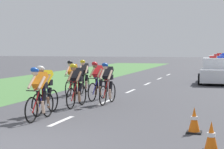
# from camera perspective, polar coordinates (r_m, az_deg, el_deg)

# --- Properties ---
(ground_plane) EXTENTS (160.00, 160.00, 0.00)m
(ground_plane) POSITION_cam_1_polar(r_m,az_deg,el_deg) (8.71, -15.38, -9.97)
(ground_plane) COLOR #424247
(grass_verge) EXTENTS (7.00, 60.00, 0.01)m
(grass_verge) POSITION_cam_1_polar(r_m,az_deg,el_deg) (24.00, -10.93, -1.09)
(grass_verge) COLOR #4C7F42
(grass_verge) RESTS_ON ground
(lane_markings_centre) EXTENTS (0.14, 25.60, 0.01)m
(lane_markings_centre) POSITION_cam_1_polar(r_m,az_deg,el_deg) (18.72, 2.71, -2.43)
(lane_markings_centre) COLOR white
(lane_markings_centre) RESTS_ON ground
(cyclist_lead) EXTENTS (0.42, 1.72, 1.56)m
(cyclist_lead) POSITION_cam_1_polar(r_m,az_deg,el_deg) (11.38, -10.53, -2.63)
(cyclist_lead) COLOR black
(cyclist_lead) RESTS_ON ground
(cyclist_second) EXTENTS (0.42, 1.72, 1.56)m
(cyclist_second) POSITION_cam_1_polar(r_m,az_deg,el_deg) (12.32, -9.73, -2.12)
(cyclist_second) COLOR black
(cyclist_second) RESTS_ON ground
(cyclist_third) EXTENTS (0.42, 1.72, 1.56)m
(cyclist_third) POSITION_cam_1_polar(r_m,az_deg,el_deg) (13.65, -5.21, -1.50)
(cyclist_third) COLOR black
(cyclist_third) RESTS_ON ground
(cyclist_fourth) EXTENTS (0.43, 1.72, 1.56)m
(cyclist_fourth) POSITION_cam_1_polar(r_m,az_deg,el_deg) (14.39, -0.66, -1.20)
(cyclist_fourth) COLOR black
(cyclist_fourth) RESTS_ON ground
(cyclist_fifth) EXTENTS (0.45, 1.72, 1.56)m
(cyclist_fifth) POSITION_cam_1_polar(r_m,az_deg,el_deg) (15.47, -2.11, -0.85)
(cyclist_fifth) COLOR black
(cyclist_fifth) RESTS_ON ground
(cyclist_sixth) EXTENTS (0.43, 1.72, 1.56)m
(cyclist_sixth) POSITION_cam_1_polar(r_m,az_deg,el_deg) (16.91, -5.82, -0.46)
(cyclist_sixth) COLOR black
(cyclist_sixth) RESTS_ON ground
(cyclist_seventh) EXTENTS (0.45, 1.72, 1.56)m
(cyclist_seventh) POSITION_cam_1_polar(r_m,az_deg,el_deg) (17.84, -4.07, -0.22)
(cyclist_seventh) COLOR black
(cyclist_seventh) RESTS_ON ground
(police_car_nearest) EXTENTS (2.11, 4.46, 1.59)m
(police_car_nearest) POSITION_cam_1_polar(r_m,az_deg,el_deg) (23.66, 15.01, 0.41)
(police_car_nearest) COLOR silver
(police_car_nearest) RESTS_ON ground
(police_car_second) EXTENTS (2.02, 4.41, 1.59)m
(police_car_second) POSITION_cam_1_polar(r_m,az_deg,el_deg) (30.05, 15.41, 1.12)
(police_car_second) COLOR silver
(police_car_second) RESTS_ON ground
(police_car_third) EXTENTS (2.11, 4.46, 1.59)m
(police_car_third) POSITION_cam_1_polar(r_m,az_deg,el_deg) (36.29, 15.67, 1.58)
(police_car_third) COLOR silver
(police_car_third) RESTS_ON ground
(traffic_cone_near) EXTENTS (0.36, 0.36, 0.64)m
(traffic_cone_near) POSITION_cam_1_polar(r_m,az_deg,el_deg) (8.00, 14.26, -8.91)
(traffic_cone_near) COLOR black
(traffic_cone_near) RESTS_ON ground
(traffic_cone_mid) EXTENTS (0.36, 0.36, 0.64)m
(traffic_cone_mid) POSITION_cam_1_polar(r_m,az_deg,el_deg) (9.75, 11.89, -6.56)
(traffic_cone_mid) COLOR black
(traffic_cone_mid) RESTS_ON ground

